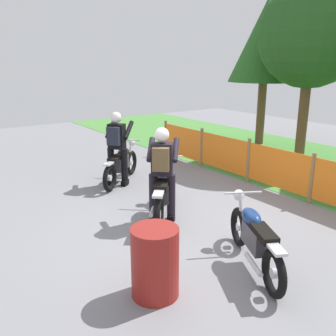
{
  "coord_description": "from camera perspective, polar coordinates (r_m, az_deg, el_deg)",
  "views": [
    {
      "loc": [
        4.85,
        -3.7,
        2.75
      ],
      "look_at": [
        -0.38,
        0.04,
        0.9
      ],
      "focal_mm": 39.51,
      "sensor_mm": 36.0,
      "label": 1
    }
  ],
  "objects": [
    {
      "name": "tree_near_left",
      "position": [
        11.17,
        21.23,
        18.6
      ],
      "size": [
        2.86,
        2.86,
        4.89
      ],
      "color": "brown",
      "rests_on": "ground"
    },
    {
      "name": "motorcycle_trailing",
      "position": [
        8.74,
        -7.24,
        0.64
      ],
      "size": [
        1.31,
        1.57,
        0.92
      ],
      "rotation": [
        0.0,
        0.0,
        2.26
      ],
      "color": "black",
      "rests_on": "ground"
    },
    {
      "name": "motorcycle_lead",
      "position": [
        6.77,
        -0.71,
        -3.49
      ],
      "size": [
        1.67,
        1.48,
        1.0
      ],
      "rotation": [
        0.0,
        0.0,
        2.42
      ],
      "color": "black",
      "rests_on": "ground"
    },
    {
      "name": "oil_drum",
      "position": [
        4.57,
        -2.02,
        -14.31
      ],
      "size": [
        0.58,
        0.58,
        0.88
      ],
      "primitive_type": "cylinder",
      "color": "maroon",
      "rests_on": "ground"
    },
    {
      "name": "barrier_fence",
      "position": [
        8.3,
        16.54,
        -0.06
      ],
      "size": [
        8.45,
        0.08,
        1.05
      ],
      "color": "olive",
      "rests_on": "ground"
    },
    {
      "name": "rider_lead",
      "position": [
        6.41,
        -0.93,
        -0.25
      ],
      "size": [
        0.78,
        0.75,
        1.69
      ],
      "rotation": [
        0.0,
        0.0,
        2.42
      ],
      "color": "black",
      "rests_on": "ground"
    },
    {
      "name": "rider_trailing",
      "position": [
        8.43,
        -7.89,
        3.59
      ],
      "size": [
        0.74,
        0.78,
        1.69
      ],
      "rotation": [
        0.0,
        0.0,
        2.26
      ],
      "color": "black",
      "rests_on": "ground"
    },
    {
      "name": "ground",
      "position": [
        6.7,
        1.67,
        -8.3
      ],
      "size": [
        24.0,
        24.0,
        0.02
      ],
      "primitive_type": "cube",
      "color": "gray"
    },
    {
      "name": "tree_leftmost",
      "position": [
        13.01,
        14.86,
        18.36
      ],
      "size": [
        2.34,
        2.34,
        4.71
      ],
      "color": "brown",
      "rests_on": "ground"
    },
    {
      "name": "motorcycle_third",
      "position": [
        5.27,
        13.18,
        -10.39
      ],
      "size": [
        1.75,
        1.01,
        0.91
      ],
      "rotation": [
        0.0,
        0.0,
        2.66
      ],
      "color": "black",
      "rests_on": "ground"
    }
  ]
}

